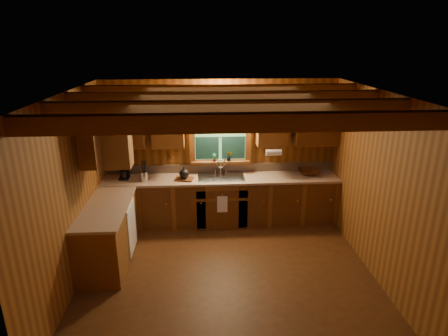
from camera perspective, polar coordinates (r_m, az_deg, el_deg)
room at (r=5.06m, az=0.58°, el=-3.47°), size 4.20×4.20×4.20m
ceiling_beams at (r=4.74m, az=0.63°, el=9.95°), size 4.20×2.54×0.18m
base_cabinets at (r=6.58m, az=-4.59°, el=-6.32°), size 4.20×2.22×0.86m
countertop at (r=6.41m, az=-4.57°, el=-2.64°), size 4.20×2.24×0.04m
backsplash at (r=6.94m, az=-0.57°, el=0.01°), size 4.20×0.02×0.16m
dishwasher_panel at (r=6.14m, az=-13.92°, el=-8.80°), size 0.02×0.60×0.80m
upper_cabinets at (r=6.25m, az=-5.57°, el=6.00°), size 4.19×1.77×0.78m
window at (r=6.76m, az=-0.58°, el=4.36°), size 1.12×0.08×1.00m
window_sill at (r=6.83m, az=-0.55°, el=0.95°), size 1.06×0.14×0.04m
wall_sconce at (r=6.51m, az=-0.54°, el=9.52°), size 0.45×0.21×0.17m
paper_towel_roll at (r=6.59m, az=7.60°, el=2.38°), size 0.27×0.11×0.11m
dish_towel at (r=6.53m, az=-0.26°, el=-5.57°), size 0.18×0.01×0.30m
sink at (r=6.71m, az=-0.44°, el=-1.77°), size 0.82×0.48×0.43m
coffee_maker at (r=6.84m, az=-15.02°, el=-0.34°), size 0.17×0.22×0.30m
utensil_crock at (r=6.65m, az=-12.14°, el=-1.17°), size 0.13×0.13×0.38m
cutting_board at (r=6.61m, az=-6.11°, el=-1.68°), size 0.35×0.28×0.03m
teakettle at (r=6.58m, az=-6.14°, el=-0.88°), size 0.17×0.17×0.21m
wicker_basket at (r=7.01m, az=12.79°, el=-0.56°), size 0.43×0.43×0.09m
potted_plant_left at (r=6.76m, az=-1.50°, el=1.65°), size 0.10×0.09×0.16m
potted_plant_right at (r=6.79m, az=0.81°, el=1.83°), size 0.12×0.11×0.19m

